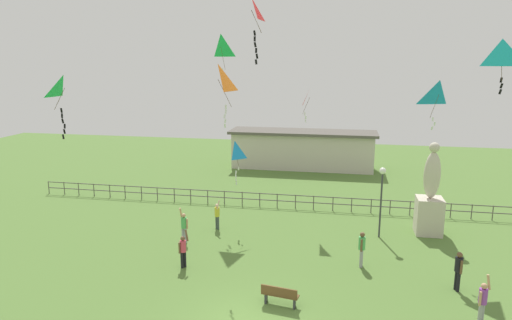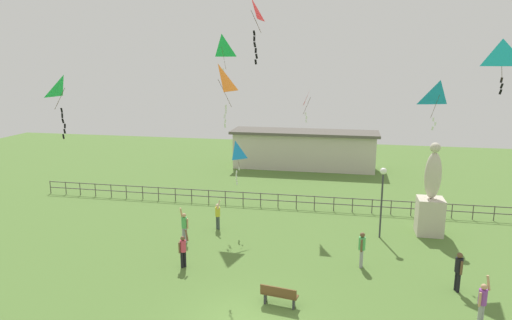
{
  "view_description": "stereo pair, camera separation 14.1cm",
  "coord_description": "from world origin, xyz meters",
  "views": [
    {
      "loc": [
        3.27,
        -15.1,
        9.59
      ],
      "look_at": [
        -0.74,
        5.47,
        5.07
      ],
      "focal_mm": 32.14,
      "sensor_mm": 36.0,
      "label": 1
    },
    {
      "loc": [
        3.4,
        -15.08,
        9.59
      ],
      "look_at": [
        -0.74,
        5.47,
        5.07
      ],
      "focal_mm": 32.14,
      "sensor_mm": 36.0,
      "label": 2
    }
  ],
  "objects": [
    {
      "name": "person_2",
      "position": [
        8.55,
        1.64,
        0.97
      ],
      "size": [
        0.46,
        0.41,
        1.93
      ],
      "color": "#99999E",
      "rests_on": "ground_plane"
    },
    {
      "name": "person_5",
      "position": [
        4.31,
        5.8,
        0.99
      ],
      "size": [
        0.32,
        0.52,
        1.73
      ],
      "color": "#99999E",
      "rests_on": "ground_plane"
    },
    {
      "name": "kite_2",
      "position": [
        -0.43,
        3.04,
        11.42
      ],
      "size": [
        0.65,
        0.98,
        2.5
      ],
      "color": "red"
    },
    {
      "name": "kite_4",
      "position": [
        -7.99,
        1.86,
        8.42
      ],
      "size": [
        0.87,
        0.88,
        2.58
      ],
      "color": "#1EB759"
    },
    {
      "name": "kite_3",
      "position": [
        -2.55,
        5.64,
        8.71
      ],
      "size": [
        1.15,
        1.16,
        2.88
      ],
      "color": "orange"
    },
    {
      "name": "kite_1",
      "position": [
        -2.86,
        9.98,
        4.48
      ],
      "size": [
        0.94,
        0.93,
        2.48
      ],
      "color": "#198CD1"
    },
    {
      "name": "park_bench",
      "position": [
        1.0,
        1.51,
        0.46
      ],
      "size": [
        1.55,
        0.66,
        0.85
      ],
      "color": "brown",
      "rests_on": "ground_plane"
    },
    {
      "name": "kite_6",
      "position": [
        1.16,
        12.53,
        7.46
      ],
      "size": [
        0.66,
        1.02,
        2.07
      ],
      "color": "red"
    },
    {
      "name": "kite_0",
      "position": [
        7.63,
        8.16,
        8.0
      ],
      "size": [
        1.29,
        1.16,
        2.38
      ],
      "color": "#198CD1"
    },
    {
      "name": "statue_monument",
      "position": [
        8.16,
        10.96,
        1.84
      ],
      "size": [
        1.43,
        1.43,
        5.26
      ],
      "color": "beige",
      "rests_on": "ground_plane"
    },
    {
      "name": "person_0",
      "position": [
        -3.79,
        9.32,
        0.91
      ],
      "size": [
        0.41,
        0.43,
        1.81
      ],
      "color": "#3F4C47",
      "rests_on": "ground_plane"
    },
    {
      "name": "lamppost",
      "position": [
        5.41,
        9.84,
        2.93
      ],
      "size": [
        0.36,
        0.36,
        3.98
      ],
      "color": "#38383D",
      "rests_on": "ground_plane"
    },
    {
      "name": "person_1",
      "position": [
        -4.99,
        7.02,
        0.97
      ],
      "size": [
        0.5,
        0.37,
        1.93
      ],
      "color": "#99999E",
      "rests_on": "ground_plane"
    },
    {
      "name": "pavilion_building",
      "position": [
        -0.41,
        26.0,
        1.75
      ],
      "size": [
        13.22,
        3.66,
        3.44
      ],
      "color": "beige",
      "rests_on": "ground_plane"
    },
    {
      "name": "kite_5",
      "position": [
        -4.3,
        12.61,
        10.37
      ],
      "size": [
        1.03,
        1.26,
        3.05
      ],
      "color": "#1EB759"
    },
    {
      "name": "waterfront_railing",
      "position": [
        -0.34,
        14.0,
        0.62
      ],
      "size": [
        36.05,
        0.06,
        0.95
      ],
      "color": "#4C4742",
      "rests_on": "ground_plane"
    },
    {
      "name": "kite_7",
      "position": [
        8.98,
        4.08,
        9.85
      ],
      "size": [
        1.22,
        0.59,
        2.05
      ],
      "color": "#19B2B2"
    },
    {
      "name": "person_4",
      "position": [
        -3.98,
        4.08,
        0.93
      ],
      "size": [
        0.44,
        0.43,
        1.84
      ],
      "color": "black",
      "rests_on": "ground_plane"
    },
    {
      "name": "person_3",
      "position": [
        8.26,
        4.19,
        1.0
      ],
      "size": [
        0.32,
        0.51,
        1.74
      ],
      "color": "black",
      "rests_on": "ground_plane"
    }
  ]
}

